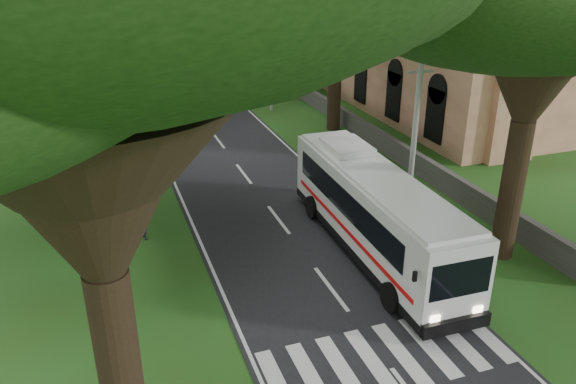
{
  "coord_description": "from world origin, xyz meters",
  "views": [
    {
      "loc": [
        -7.27,
        -13.83,
        11.48
      ],
      "look_at": [
        -0.2,
        6.14,
        2.2
      ],
      "focal_mm": 35.0,
      "sensor_mm": 36.0,
      "label": 1
    }
  ],
  "objects": [
    {
      "name": "ground",
      "position": [
        0.0,
        0.0,
        0.0
      ],
      "size": [
        140.0,
        140.0,
        0.0
      ],
      "primitive_type": "plane",
      "color": "#284E16",
      "rests_on": "ground"
    },
    {
      "name": "road",
      "position": [
        0.0,
        25.0,
        0.01
      ],
      "size": [
        8.0,
        120.0,
        0.04
      ],
      "primitive_type": "cube",
      "color": "black",
      "rests_on": "ground"
    },
    {
      "name": "crosswalk",
      "position": [
        0.0,
        -2.0,
        0.0
      ],
      "size": [
        8.0,
        3.0,
        0.01
      ],
      "primitive_type": "cube",
      "color": "silver",
      "rests_on": "ground"
    },
    {
      "name": "property_wall",
      "position": [
        9.0,
        24.0,
        0.6
      ],
      "size": [
        0.35,
        50.0,
        1.2
      ],
      "primitive_type": "cube",
      "color": "#383533",
      "rests_on": "ground"
    },
    {
      "name": "church",
      "position": [
        17.86,
        21.55,
        4.91
      ],
      "size": [
        14.0,
        24.0,
        11.6
      ],
      "color": "#BF775D",
      "rests_on": "ground"
    },
    {
      "name": "pole_near",
      "position": [
        5.5,
        6.0,
        4.18
      ],
      "size": [
        1.6,
        0.24,
        8.0
      ],
      "color": "gray",
      "rests_on": "ground"
    },
    {
      "name": "pole_mid",
      "position": [
        5.5,
        26.0,
        4.18
      ],
      "size": [
        1.6,
        0.24,
        8.0
      ],
      "color": "gray",
      "rests_on": "ground"
    },
    {
      "name": "pole_far",
      "position": [
        5.5,
        46.0,
        4.18
      ],
      "size": [
        1.6,
        0.24,
        8.0
      ],
      "color": "gray",
      "rests_on": "ground"
    },
    {
      "name": "coach_bus",
      "position": [
        2.7,
        4.04,
        1.86
      ],
      "size": [
        2.95,
        11.76,
        3.45
      ],
      "rotation": [
        0.0,
        0.0,
        -0.02
      ],
      "color": "silver",
      "rests_on": "ground"
    },
    {
      "name": "distant_car_a",
      "position": [
        -1.45,
        35.55,
        0.68
      ],
      "size": [
        1.73,
        3.91,
        1.31
      ],
      "primitive_type": "imported",
      "rotation": [
        0.0,
        0.0,
        3.09
      ],
      "color": "#BCBCC1",
      "rests_on": "road"
    },
    {
      "name": "distant_car_b",
      "position": [
        -3.0,
        49.35,
        0.77
      ],
      "size": [
        2.33,
        4.72,
        1.49
      ],
      "primitive_type": "imported",
      "rotation": [
        0.0,
        0.0,
        -0.17
      ],
      "color": "navy",
      "rests_on": "road"
    },
    {
      "name": "pedestrian",
      "position": [
        -5.95,
        8.27,
        0.75
      ],
      "size": [
        0.48,
        0.62,
        1.51
      ],
      "primitive_type": "imported",
      "rotation": [
        0.0,
        0.0,
        1.82
      ],
      "color": "black",
      "rests_on": "ground"
    }
  ]
}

